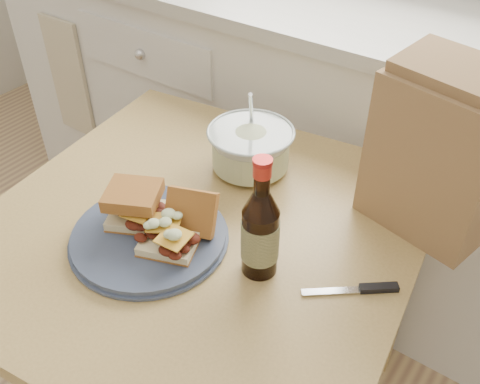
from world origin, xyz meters
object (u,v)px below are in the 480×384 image
Objects in this scene: coleslaw_bowl at (251,150)px; dining_table at (201,260)px; paper_bag at (440,157)px; plate at (149,236)px; beer_bottle at (260,231)px.

dining_table is at bearing -83.79° from coleslaw_bowl.
paper_bag is (0.39, 0.06, 0.11)m from coleslaw_bowl.
paper_bag reaches higher than plate.
plate reaches higher than dining_table.
coleslaw_bowl is 0.79× the size of beer_bottle.
dining_table is 0.53m from paper_bag.
beer_bottle reaches higher than plate.
paper_bag is at bearing 29.91° from dining_table.
paper_bag is at bearing 41.84° from plate.
coleslaw_bowl is at bearing -158.50° from paper_bag.
beer_bottle is at bearing 16.09° from plate.
plate is 0.24m from beer_bottle.
plate is at bearing -125.12° from dining_table.
beer_bottle is at bearing -17.36° from dining_table.
coleslaw_bowl is 0.63× the size of paper_bag.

